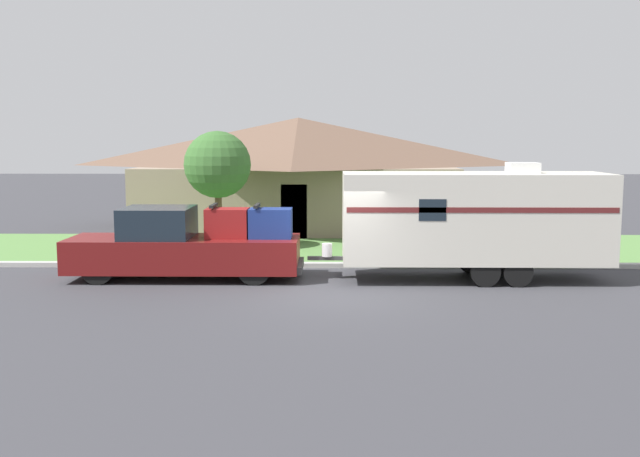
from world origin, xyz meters
The scene contains 8 objects.
ground_plane centered at (0.00, 0.00, 0.00)m, with size 120.00×120.00×0.00m, color #38383D.
curb_strip centered at (0.00, 3.75, 0.07)m, with size 80.00×0.30×0.14m.
lawn_strip centered at (0.00, 7.40, 0.01)m, with size 80.00×7.00×0.03m.
house_across_street centered at (-1.54, 13.70, 2.45)m, with size 13.91×8.54×4.73m.
pickup_truck centered at (-4.10, 1.97, 0.91)m, with size 6.40×1.96×2.06m.
travel_trailer centered at (3.76, 1.97, 1.71)m, with size 8.07×2.21×3.20m.
mailbox centered at (1.60, 4.88, 1.07)m, with size 0.48×0.20×1.40m.
tree_in_yard centered at (-4.01, 7.06, 2.93)m, with size 2.29×2.29×4.10m.
Camera 1 is at (-0.13, -17.29, 3.85)m, focal length 40.00 mm.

